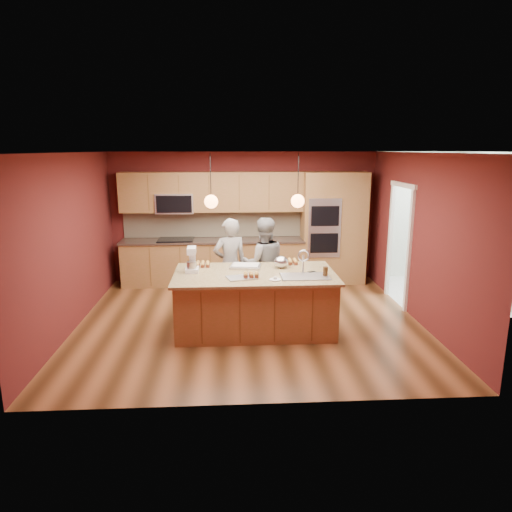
{
  "coord_description": "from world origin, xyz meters",
  "views": [
    {
      "loc": [
        -0.31,
        -7.03,
        2.75
      ],
      "look_at": [
        0.1,
        -0.1,
        1.12
      ],
      "focal_mm": 32.0,
      "sensor_mm": 36.0,
      "label": 1
    }
  ],
  "objects": [
    {
      "name": "stand_mixer",
      "position": [
        -0.89,
        -0.18,
        1.07
      ],
      "size": [
        0.21,
        0.28,
        0.38
      ],
      "rotation": [
        0.0,
        0.0,
        0.02
      ],
      "color": "white",
      "rests_on": "island"
    },
    {
      "name": "person_right",
      "position": [
        0.27,
        0.62,
        0.81
      ],
      "size": [
        0.83,
        0.67,
        1.62
      ],
      "primitive_type": "imported",
      "rotation": [
        0.0,
        0.0,
        3.22
      ],
      "color": "gray",
      "rests_on": "floor"
    },
    {
      "name": "wall_back",
      "position": [
        0.0,
        2.5,
        1.35
      ],
      "size": [
        5.5,
        0.0,
        5.5
      ],
      "primitive_type": "plane",
      "rotation": [
        1.57,
        0.0,
        0.0
      ],
      "color": "#531918",
      "rests_on": "ground"
    },
    {
      "name": "cooling_rack",
      "position": [
        -0.15,
        -0.6,
        0.92
      ],
      "size": [
        0.47,
        0.39,
        0.02
      ],
      "primitive_type": "cube",
      "rotation": [
        0.0,
        0.0,
        0.27
      ],
      "color": "silver",
      "rests_on": "island"
    },
    {
      "name": "doorway_trim",
      "position": [
        2.73,
        0.8,
        1.05
      ],
      "size": [
        0.08,
        1.11,
        2.2
      ],
      "primitive_type": null,
      "color": "white",
      "rests_on": "wall_right"
    },
    {
      "name": "tumbler",
      "position": [
        1.11,
        -0.57,
        0.98
      ],
      "size": [
        0.07,
        0.07,
        0.14
      ],
      "primitive_type": "cylinder",
      "color": "#3C2712",
      "rests_on": "island"
    },
    {
      "name": "phone",
      "position": [
        0.95,
        -0.34,
        0.91
      ],
      "size": [
        0.14,
        0.1,
        0.01
      ],
      "primitive_type": "cube",
      "rotation": [
        0.0,
        0.0,
        0.31
      ],
      "color": "black",
      "rests_on": "island"
    },
    {
      "name": "floor",
      "position": [
        0.0,
        0.0,
        0.0
      ],
      "size": [
        5.5,
        5.5,
        0.0
      ],
      "primitive_type": "plane",
      "color": "#412612",
      "rests_on": "ground"
    },
    {
      "name": "cupcakes_left",
      "position": [
        -0.74,
        0.14,
        0.94
      ],
      "size": [
        0.24,
        0.24,
        0.07
      ],
      "primitive_type": null,
      "color": "#B08437",
      "rests_on": "island"
    },
    {
      "name": "oven_column",
      "position": [
        1.85,
        2.19,
        1.15
      ],
      "size": [
        1.3,
        0.62,
        2.3
      ],
      "color": "olive",
      "rests_on": "floor"
    },
    {
      "name": "pendant_left",
      "position": [
        -0.57,
        -0.32,
        2.0
      ],
      "size": [
        0.2,
        0.2,
        0.8
      ],
      "color": "black",
      "rests_on": "ceiling"
    },
    {
      "name": "cupcakes_right",
      "position": [
        0.68,
        0.22,
        0.94
      ],
      "size": [
        0.25,
        0.25,
        0.08
      ],
      "primitive_type": null,
      "color": "#B08437",
      "rests_on": "island"
    },
    {
      "name": "wall_left",
      "position": [
        -2.75,
        0.0,
        1.35
      ],
      "size": [
        0.0,
        5.0,
        5.0
      ],
      "primitive_type": "plane",
      "rotation": [
        1.57,
        0.0,
        1.57
      ],
      "color": "#531918",
      "rests_on": "ground"
    },
    {
      "name": "wall_front",
      "position": [
        0.0,
        -2.5,
        1.35
      ],
      "size": [
        5.5,
        0.0,
        5.5
      ],
      "primitive_type": "plane",
      "rotation": [
        -1.57,
        0.0,
        0.0
      ],
      "color": "#531918",
      "rests_on": "ground"
    },
    {
      "name": "wall_right",
      "position": [
        2.75,
        0.0,
        1.35
      ],
      "size": [
        0.0,
        5.0,
        5.0
      ],
      "primitive_type": "plane",
      "rotation": [
        1.57,
        0.0,
        -1.57
      ],
      "color": "#531918",
      "rests_on": "ground"
    },
    {
      "name": "sheet_cake",
      "position": [
        -0.06,
        0.03,
        0.93
      ],
      "size": [
        0.52,
        0.42,
        0.05
      ],
      "rotation": [
        0.0,
        0.0,
        -0.15
      ],
      "color": "silver",
      "rests_on": "island"
    },
    {
      "name": "mixing_bowl",
      "position": [
        0.51,
        -0.02,
        1.0
      ],
      "size": [
        0.23,
        0.23,
        0.2
      ],
      "primitive_type": "ellipsoid",
      "color": "silver",
      "rests_on": "island"
    },
    {
      "name": "pendant_right",
      "position": [
        0.71,
        -0.32,
        2.0
      ],
      "size": [
        0.2,
        0.2,
        0.8
      ],
      "color": "black",
      "rests_on": "ceiling"
    },
    {
      "name": "plate",
      "position": [
        0.34,
        -0.73,
        0.91
      ],
      "size": [
        0.17,
        0.17,
        0.01
      ],
      "primitive_type": "cylinder",
      "color": "silver",
      "rests_on": "island"
    },
    {
      "name": "dryer",
      "position": [
        4.18,
        1.52,
        0.48
      ],
      "size": [
        0.63,
        0.64,
        0.97
      ],
      "primitive_type": "cube",
      "rotation": [
        0.0,
        0.0,
        -0.05
      ],
      "color": "white",
      "rests_on": "floor"
    },
    {
      "name": "cupcakes_rack",
      "position": [
        0.0,
        -0.61,
        0.96
      ],
      "size": [
        0.24,
        0.16,
        0.07
      ],
      "primitive_type": null,
      "color": "#B08437",
      "rests_on": "island"
    },
    {
      "name": "washer",
      "position": [
        4.18,
        0.93,
        0.49
      ],
      "size": [
        0.75,
        0.76,
        0.98
      ],
      "primitive_type": "cube",
      "rotation": [
        0.0,
        0.0,
        -0.27
      ],
      "color": "white",
      "rests_on": "floor"
    },
    {
      "name": "ceiling",
      "position": [
        0.0,
        0.0,
        2.7
      ],
      "size": [
        5.5,
        5.5,
        0.0
      ],
      "primitive_type": "plane",
      "rotation": [
        3.14,
        0.0,
        0.0
      ],
      "color": "silver",
      "rests_on": "ground"
    },
    {
      "name": "person_left",
      "position": [
        -0.3,
        0.62,
        0.81
      ],
      "size": [
        0.67,
        0.53,
        1.61
      ],
      "primitive_type": "imported",
      "rotation": [
        0.0,
        0.0,
        3.41
      ],
      "color": "black",
      "rests_on": "floor"
    },
    {
      "name": "island",
      "position": [
        0.09,
        -0.33,
        0.46
      ],
      "size": [
        2.46,
        1.38,
        1.29
      ],
      "color": "olive",
      "rests_on": "floor"
    },
    {
      "name": "laundry_room",
      "position": [
        4.35,
        1.2,
        1.95
      ],
      "size": [
        2.6,
        2.7,
        2.7
      ],
      "color": "beige",
      "rests_on": "ground"
    },
    {
      "name": "cabinet_run",
      "position": [
        -0.68,
        2.25,
        0.98
      ],
      "size": [
        3.74,
        0.64,
        2.3
      ],
      "color": "olive",
      "rests_on": "floor"
    }
  ]
}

